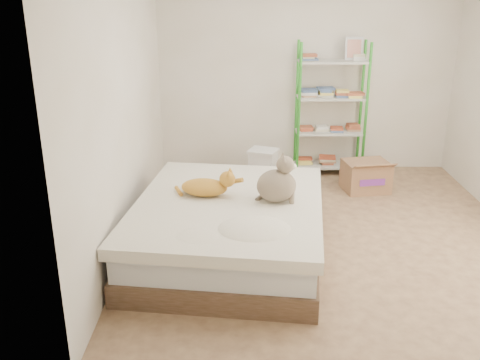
{
  "coord_description": "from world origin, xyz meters",
  "views": [
    {
      "loc": [
        -0.83,
        -4.83,
        2.35
      ],
      "look_at": [
        -0.85,
        -0.12,
        0.62
      ],
      "focal_mm": 40.0,
      "sensor_mm": 36.0,
      "label": 1
    }
  ],
  "objects_px": {
    "shelf_unit": "(331,113)",
    "cardboard_box": "(366,176)",
    "orange_cat": "(204,185)",
    "grey_cat": "(277,179)",
    "bed": "(229,228)",
    "white_bin": "(263,164)"
  },
  "relations": [
    {
      "from": "bed",
      "to": "grey_cat",
      "type": "bearing_deg",
      "value": 7.89
    },
    {
      "from": "orange_cat",
      "to": "cardboard_box",
      "type": "bearing_deg",
      "value": 45.95
    },
    {
      "from": "orange_cat",
      "to": "grey_cat",
      "type": "xyz_separation_m",
      "value": [
        0.65,
        -0.13,
        0.11
      ]
    },
    {
      "from": "grey_cat",
      "to": "shelf_unit",
      "type": "bearing_deg",
      "value": -20.03
    },
    {
      "from": "orange_cat",
      "to": "cardboard_box",
      "type": "relative_size",
      "value": 0.87
    },
    {
      "from": "orange_cat",
      "to": "cardboard_box",
      "type": "distance_m",
      "value": 2.41
    },
    {
      "from": "grey_cat",
      "to": "white_bin",
      "type": "relative_size",
      "value": 1.01
    },
    {
      "from": "cardboard_box",
      "to": "grey_cat",
      "type": "bearing_deg",
      "value": -135.75
    },
    {
      "from": "grey_cat",
      "to": "white_bin",
      "type": "xyz_separation_m",
      "value": [
        -0.04,
        2.02,
        -0.54
      ]
    },
    {
      "from": "white_bin",
      "to": "shelf_unit",
      "type": "bearing_deg",
      "value": 17.46
    },
    {
      "from": "orange_cat",
      "to": "shelf_unit",
      "type": "relative_size",
      "value": 0.29
    },
    {
      "from": "grey_cat",
      "to": "bed",
      "type": "bearing_deg",
      "value": 90.74
    },
    {
      "from": "bed",
      "to": "shelf_unit",
      "type": "height_order",
      "value": "shelf_unit"
    },
    {
      "from": "grey_cat",
      "to": "cardboard_box",
      "type": "relative_size",
      "value": 0.74
    },
    {
      "from": "shelf_unit",
      "to": "grey_cat",
      "type": "bearing_deg",
      "value": -109.86
    },
    {
      "from": "orange_cat",
      "to": "white_bin",
      "type": "distance_m",
      "value": 2.03
    },
    {
      "from": "orange_cat",
      "to": "cardboard_box",
      "type": "xyz_separation_m",
      "value": [
        1.83,
        1.5,
        -0.44
      ]
    },
    {
      "from": "bed",
      "to": "shelf_unit",
      "type": "relative_size",
      "value": 1.29
    },
    {
      "from": "white_bin",
      "to": "bed",
      "type": "bearing_deg",
      "value": -100.79
    },
    {
      "from": "bed",
      "to": "cardboard_box",
      "type": "xyz_separation_m",
      "value": [
        1.61,
        1.64,
        -0.08
      ]
    },
    {
      "from": "bed",
      "to": "grey_cat",
      "type": "xyz_separation_m",
      "value": [
        0.42,
        0.01,
        0.48
      ]
    },
    {
      "from": "shelf_unit",
      "to": "cardboard_box",
      "type": "bearing_deg",
      "value": -61.87
    }
  ]
}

